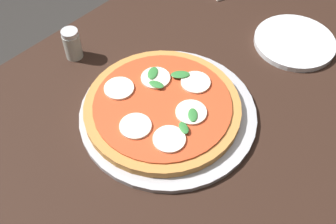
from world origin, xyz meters
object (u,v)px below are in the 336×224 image
at_px(plate_white, 295,42).
at_px(pepper_shaker, 72,44).
at_px(pizza, 162,107).
at_px(serving_tray, 168,113).
at_px(dining_table, 199,128).

distance_m(plate_white, pepper_shaker, 0.55).
xyz_separation_m(pizza, plate_white, (-0.39, 0.09, -0.02)).
bearing_deg(pizza, plate_white, 167.07).
distance_m(serving_tray, pepper_shaker, 0.29).
height_order(serving_tray, pizza, pizza).
bearing_deg(pepper_shaker, serving_tray, 93.95).
height_order(serving_tray, pepper_shaker, pepper_shaker).
bearing_deg(plate_white, pepper_shaker, -42.60).
bearing_deg(pizza, pepper_shaker, -86.94).
relative_size(pizza, pepper_shaker, 4.28).
height_order(serving_tray, plate_white, plate_white).
relative_size(dining_table, pizza, 3.44).
xyz_separation_m(dining_table, pizza, (0.09, -0.03, 0.13)).
xyz_separation_m(serving_tray, pepper_shaker, (0.02, -0.29, 0.03)).
xyz_separation_m(dining_table, pepper_shaker, (0.11, -0.31, 0.15)).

